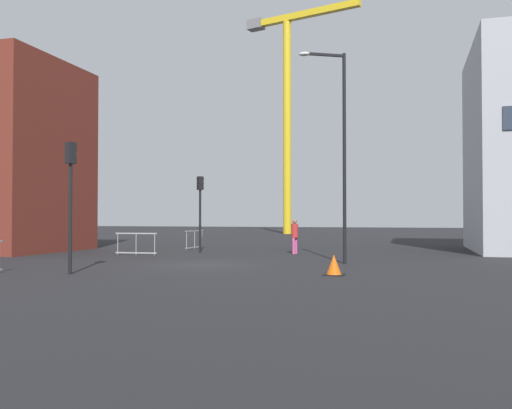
% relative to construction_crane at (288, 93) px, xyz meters
% --- Properties ---
extents(ground, '(160.00, 160.00, 0.00)m').
position_rel_construction_crane_xyz_m(ground, '(5.04, -39.17, -15.51)').
color(ground, black).
extents(construction_crane, '(13.21, 4.62, 24.44)m').
position_rel_construction_crane_xyz_m(construction_crane, '(0.00, 0.00, 0.00)').
color(construction_crane, yellow).
rests_on(construction_crane, ground).
extents(streetlamp_tall, '(1.76, 0.95, 8.38)m').
position_rel_construction_crane_xyz_m(streetlamp_tall, '(10.17, -37.37, -10.63)').
color(streetlamp_tall, black).
rests_on(streetlamp_tall, ground).
extents(traffic_light_crosswalk, '(0.36, 0.38, 3.97)m').
position_rel_construction_crane_xyz_m(traffic_light_crosswalk, '(2.30, -32.35, -12.85)').
color(traffic_light_crosswalk, black).
rests_on(traffic_light_crosswalk, ground).
extents(traffic_light_island, '(0.32, 0.39, 4.29)m').
position_rel_construction_crane_xyz_m(traffic_light_island, '(2.22, -43.65, -12.66)').
color(traffic_light_island, black).
rests_on(traffic_light_island, ground).
extents(pedestrian_walking, '(0.34, 0.34, 1.74)m').
position_rel_construction_crane_xyz_m(pedestrian_walking, '(7.27, -32.09, -14.50)').
color(pedestrian_walking, '#D14C8C').
rests_on(pedestrian_walking, ground).
extents(safety_barrier_front, '(0.23, 2.23, 1.08)m').
position_rel_construction_crane_xyz_m(safety_barrier_front, '(0.84, -29.49, -14.95)').
color(safety_barrier_front, '#9EA0A5').
rests_on(safety_barrier_front, ground).
extents(safety_barrier_right_run, '(2.15, 0.20, 1.08)m').
position_rel_construction_crane_xyz_m(safety_barrier_right_run, '(-0.06, -34.87, -14.95)').
color(safety_barrier_right_run, '#9EA0A5').
rests_on(safety_barrier_right_run, ground).
extents(traffic_cone_orange, '(0.65, 0.65, 0.66)m').
position_rel_construction_crane_xyz_m(traffic_cone_orange, '(10.51, -41.70, -15.21)').
color(traffic_cone_orange, black).
rests_on(traffic_cone_orange, ground).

